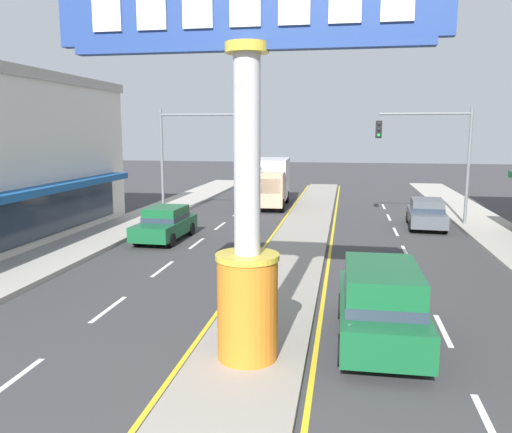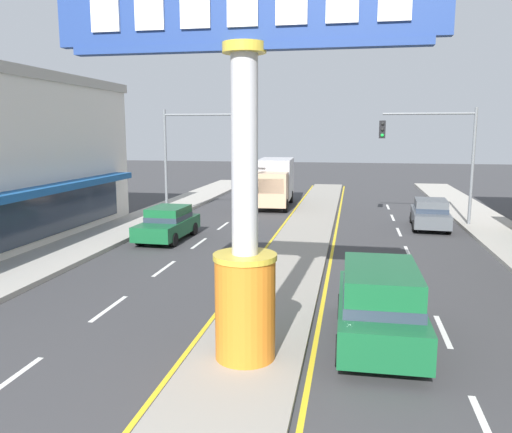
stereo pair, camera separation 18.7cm
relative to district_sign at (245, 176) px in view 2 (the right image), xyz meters
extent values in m
cube|color=gray|center=(0.00, 11.50, -4.02)|extent=(2.51, 52.00, 0.14)
cube|color=#ADA89E|center=(-9.32, 9.50, -4.00)|extent=(2.94, 60.00, 0.18)
cube|color=silver|center=(-4.55, -1.70, -4.09)|extent=(0.14, 2.20, 0.01)
cube|color=silver|center=(-4.55, 2.70, -4.09)|extent=(0.14, 2.20, 0.01)
cube|color=silver|center=(-4.55, 7.10, -4.09)|extent=(0.14, 2.20, 0.01)
cube|color=silver|center=(-4.55, 11.50, -4.09)|extent=(0.14, 2.20, 0.01)
cube|color=silver|center=(-4.55, 15.90, -4.09)|extent=(0.14, 2.20, 0.01)
cube|color=silver|center=(-4.55, 20.30, -4.09)|extent=(0.14, 2.20, 0.01)
cube|color=silver|center=(-4.55, 24.70, -4.09)|extent=(0.14, 2.20, 0.01)
cube|color=silver|center=(4.55, -1.70, -4.09)|extent=(0.14, 2.20, 0.01)
cube|color=silver|center=(4.55, 2.70, -4.09)|extent=(0.14, 2.20, 0.01)
cube|color=silver|center=(4.55, 7.10, -4.09)|extent=(0.14, 2.20, 0.01)
cube|color=silver|center=(4.55, 11.50, -4.09)|extent=(0.14, 2.20, 0.01)
cube|color=silver|center=(4.55, 15.90, -4.09)|extent=(0.14, 2.20, 0.01)
cube|color=silver|center=(4.55, 20.30, -4.09)|extent=(0.14, 2.20, 0.01)
cube|color=silver|center=(4.55, 24.70, -4.09)|extent=(0.14, 2.20, 0.01)
cube|color=yellow|center=(-1.43, 11.50, -4.09)|extent=(0.12, 52.00, 0.01)
cube|color=yellow|center=(1.43, 11.50, -4.09)|extent=(0.12, 52.00, 0.01)
cylinder|color=orange|center=(0.00, 0.00, -2.86)|extent=(1.30, 1.30, 2.19)
cylinder|color=gold|center=(0.00, 0.00, -1.70)|extent=(1.36, 1.36, 0.12)
cylinder|color=#B7B7BC|center=(0.00, 0.00, 0.44)|extent=(0.55, 0.55, 4.41)
cylinder|color=gold|center=(0.00, 0.00, 2.54)|extent=(0.88, 0.88, 0.20)
cube|color=navy|center=(0.00, 0.00, 3.24)|extent=(7.83, 0.24, 1.20)
cube|color=navy|center=(0.00, 0.00, 2.56)|extent=(7.20, 0.29, 0.16)
cube|color=white|center=(-2.85, -0.15, 3.24)|extent=(0.61, 0.06, 0.66)
cube|color=white|center=(-1.90, -0.15, 3.24)|extent=(0.61, 0.06, 0.66)
cube|color=white|center=(-0.95, -0.15, 3.24)|extent=(0.61, 0.06, 0.66)
cube|color=white|center=(0.00, -0.15, 3.24)|extent=(0.61, 0.06, 0.66)
cube|color=white|center=(0.95, -0.15, 3.24)|extent=(0.61, 0.06, 0.66)
cube|color=white|center=(1.90, -0.15, 3.24)|extent=(0.61, 0.06, 0.66)
cube|color=white|center=(2.85, -0.15, 3.24)|extent=(0.61, 0.06, 0.66)
cube|color=#195193|center=(-10.28, 8.23, -1.49)|extent=(0.90, 16.06, 0.30)
cube|color=#283342|center=(-10.69, 8.23, -2.59)|extent=(0.08, 15.50, 2.00)
cylinder|color=slate|center=(-8.25, 17.40, -0.99)|extent=(0.16, 0.16, 6.20)
cylinder|color=slate|center=(-5.94, 17.40, 1.81)|extent=(4.62, 0.12, 0.12)
cube|color=black|center=(-3.63, 17.24, 1.00)|extent=(0.32, 0.24, 0.92)
sphere|color=black|center=(-3.63, 17.10, 1.30)|extent=(0.17, 0.17, 0.17)
sphere|color=black|center=(-3.63, 17.10, 1.00)|extent=(0.17, 0.17, 0.17)
sphere|color=#19D83F|center=(-3.63, 17.10, 0.70)|extent=(0.17, 0.17, 0.17)
cylinder|color=slate|center=(8.25, 17.88, -0.99)|extent=(0.16, 0.16, 6.20)
cylinder|color=slate|center=(5.94, 17.88, 1.81)|extent=(4.62, 0.12, 0.12)
cube|color=black|center=(3.63, 17.72, 1.00)|extent=(0.32, 0.24, 0.92)
sphere|color=black|center=(3.63, 17.58, 1.30)|extent=(0.17, 0.17, 0.17)
sphere|color=black|center=(3.63, 17.58, 1.00)|extent=(0.17, 0.17, 0.17)
sphere|color=#19D83F|center=(3.63, 17.58, 0.70)|extent=(0.17, 0.17, 0.17)
cube|color=#14562D|center=(-6.20, 11.96, -3.49)|extent=(1.88, 4.35, 0.66)
cube|color=#14562D|center=(-6.20, 12.13, -2.86)|extent=(1.61, 2.19, 0.60)
cube|color=#283342|center=(-6.20, 12.13, -3.04)|extent=(1.64, 2.21, 0.24)
cylinder|color=black|center=(-5.43, 10.61, -3.78)|extent=(0.24, 0.63, 0.62)
cylinder|color=black|center=(-7.05, 10.65, -3.78)|extent=(0.24, 0.63, 0.62)
cylinder|color=black|center=(-5.36, 13.27, -3.78)|extent=(0.24, 0.63, 0.62)
cylinder|color=black|center=(-6.98, 13.32, -3.78)|extent=(0.24, 0.63, 0.62)
cube|color=tan|center=(-2.85, 21.24, -2.68)|extent=(2.20, 2.11, 2.10)
cube|color=#283342|center=(-2.80, 20.28, -2.38)|extent=(1.85, 0.18, 0.90)
cube|color=#B2B2B7|center=(-3.04, 24.73, -2.27)|extent=(2.45, 4.91, 2.60)
cylinder|color=black|center=(-1.88, 21.09, -3.67)|extent=(0.30, 0.85, 0.84)
cylinder|color=black|center=(-3.80, 20.99, -3.67)|extent=(0.30, 0.85, 0.84)
cylinder|color=black|center=(-2.06, 25.51, -3.67)|extent=(0.30, 0.85, 0.84)
cylinder|color=black|center=(-4.09, 25.40, -3.67)|extent=(0.30, 0.85, 0.84)
cube|color=#4C5156|center=(6.20, 17.30, -3.49)|extent=(2.01, 4.40, 0.66)
cube|color=#4C5156|center=(6.19, 17.13, -2.86)|extent=(1.67, 2.24, 0.60)
cube|color=#283342|center=(6.19, 17.13, -3.04)|extent=(1.71, 2.26, 0.24)
cylinder|color=black|center=(5.47, 18.68, -3.78)|extent=(0.26, 0.63, 0.62)
cylinder|color=black|center=(7.09, 18.58, -3.78)|extent=(0.26, 0.63, 0.62)
cylinder|color=black|center=(5.32, 16.02, -3.78)|extent=(0.26, 0.63, 0.62)
cylinder|color=black|center=(6.93, 15.92, -3.78)|extent=(0.26, 0.63, 0.62)
cube|color=#14562D|center=(2.90, 1.70, -3.39)|extent=(1.96, 4.62, 0.80)
cube|color=#14562D|center=(2.91, 1.52, -2.59)|extent=(1.71, 2.87, 0.80)
cube|color=#283342|center=(2.91, 1.52, -2.87)|extent=(1.75, 2.90, 0.24)
cylinder|color=black|center=(2.01, 3.12, -3.75)|extent=(0.23, 0.68, 0.68)
cylinder|color=black|center=(3.76, 3.14, -3.75)|extent=(0.23, 0.68, 0.68)
cylinder|color=black|center=(2.05, 0.27, -3.75)|extent=(0.23, 0.68, 0.68)
cylinder|color=black|center=(3.79, 0.29, -3.75)|extent=(0.23, 0.68, 0.68)
camera|label=1|loc=(2.01, -10.38, 0.92)|focal=36.12mm
camera|label=2|loc=(2.19, -10.35, 0.92)|focal=36.12mm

